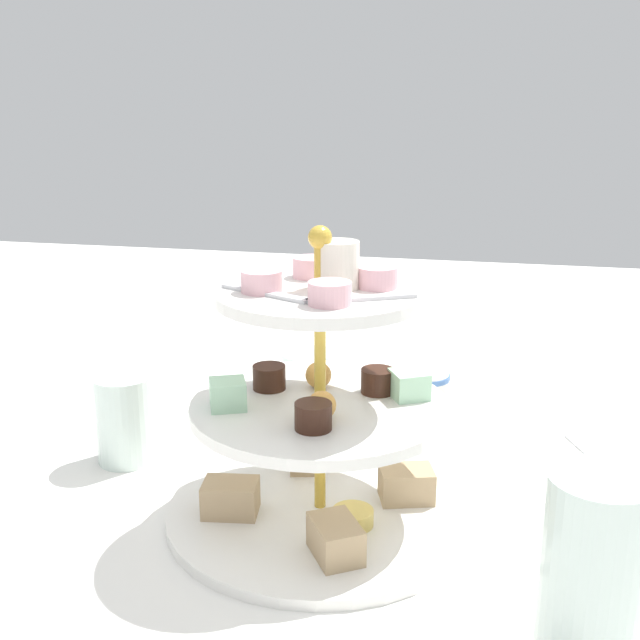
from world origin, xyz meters
TOP-DOWN VIEW (x-y plane):
  - ground_plane at (0.00, 0.00)m, footprint 2.40×2.40m
  - tiered_serving_stand at (0.00, -0.00)m, footprint 0.28×0.28m
  - water_glass_tall_right at (0.21, -0.14)m, footprint 0.07×0.07m
  - water_glass_short_left at (-0.07, 0.25)m, footprint 0.06×0.06m
  - teacup_with_saucer at (0.07, 0.26)m, footprint 0.09×0.09m
  - butter_knife_right at (0.27, 0.15)m, footprint 0.08×0.16m
  - water_glass_mid_back at (-0.22, 0.07)m, footprint 0.06×0.06m

SIDE VIEW (x-z plane):
  - ground_plane at x=0.00m, z-range 0.00..0.00m
  - butter_knife_right at x=0.27m, z-range 0.00..0.00m
  - teacup_with_saucer at x=0.07m, z-range 0.00..0.05m
  - water_glass_short_left at x=-0.07m, z-range 0.00..0.07m
  - water_glass_mid_back at x=-0.22m, z-range 0.00..0.09m
  - water_glass_tall_right at x=0.21m, z-range 0.00..0.14m
  - tiered_serving_stand at x=0.00m, z-range -0.05..0.22m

